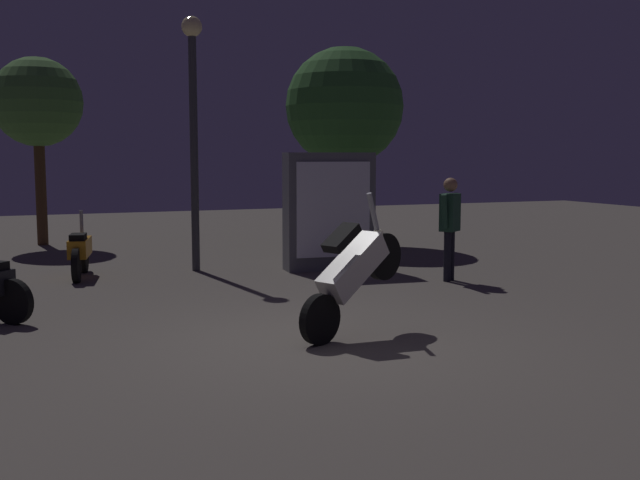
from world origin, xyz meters
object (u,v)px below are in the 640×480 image
Objects in this scene: motorcycle_white_foreground at (353,272)px; kiosk_billboard at (329,211)px; streetlamp_near at (193,108)px; motorcycle_orange_parked_right at (80,252)px; person_rider_beside at (450,220)px.

kiosk_billboard is at bearing 45.51° from motorcycle_white_foreground.
streetlamp_near is 2.11× the size of kiosk_billboard.
person_rider_beside is at bearing -104.08° from motorcycle_orange_parked_right.
streetlamp_near reaches higher than motorcycle_white_foreground.
kiosk_billboard is (2.27, -0.74, -1.81)m from streetlamp_near.
streetlamp_near is at bearing -78.46° from motorcycle_orange_parked_right.
streetlamp_near is at bearing -12.75° from kiosk_billboard.
streetlamp_near is (-3.61, 2.64, 1.86)m from person_rider_beside.
kiosk_billboard is (4.24, -0.72, 0.61)m from motorcycle_orange_parked_right.
streetlamp_near is at bearing 16.21° from person_rider_beside.
motorcycle_white_foreground is at bearing -144.18° from motorcycle_orange_parked_right.
kiosk_billboard is at bearing -18.11° from streetlamp_near.
streetlamp_near is (1.98, 0.02, 2.43)m from motorcycle_orange_parked_right.
motorcycle_white_foreground is at bearing -84.16° from streetlamp_near.
motorcycle_orange_parked_right is 0.98× the size of person_rider_beside.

